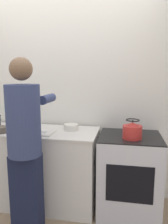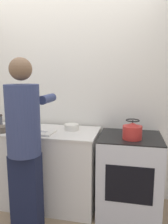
% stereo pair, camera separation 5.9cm
% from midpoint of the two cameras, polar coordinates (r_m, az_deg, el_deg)
% --- Properties ---
extents(ground_plane, '(12.00, 12.00, 0.00)m').
position_cam_midpoint_polar(ground_plane, '(2.69, -10.40, -25.67)').
color(ground_plane, '#997F60').
extents(wall_back, '(8.00, 0.05, 2.60)m').
position_cam_midpoint_polar(wall_back, '(2.84, -6.38, 4.60)').
color(wall_back, silver).
rests_on(wall_back, ground_plane).
extents(counter, '(1.73, 0.63, 0.91)m').
position_cam_midpoint_polar(counter, '(2.84, -15.33, -13.36)').
color(counter, silver).
rests_on(counter, ground_plane).
extents(oven, '(0.67, 0.61, 0.90)m').
position_cam_midpoint_polar(oven, '(2.59, 10.97, -15.69)').
color(oven, silver).
rests_on(oven, ground_plane).
extents(person, '(0.36, 0.60, 1.71)m').
position_cam_midpoint_polar(person, '(2.17, -15.91, -7.29)').
color(person, '#171D37').
rests_on(person, ground_plane).
extents(cutting_board, '(0.29, 0.24, 0.02)m').
position_cam_midpoint_polar(cutting_board, '(2.48, -11.98, -5.32)').
color(cutting_board, silver).
rests_on(cutting_board, counter).
extents(knife, '(0.24, 0.08, 0.01)m').
position_cam_midpoint_polar(knife, '(2.51, -12.83, -4.85)').
color(knife, silver).
rests_on(knife, cutting_board).
extents(kettle, '(0.20, 0.20, 0.20)m').
position_cam_midpoint_polar(kettle, '(2.31, 11.79, -4.77)').
color(kettle, red).
rests_on(kettle, oven).
extents(bowl_prep, '(0.17, 0.17, 0.07)m').
position_cam_midpoint_polar(bowl_prep, '(2.58, -4.06, -3.96)').
color(bowl_prep, silver).
rests_on(bowl_prep, counter).
extents(bowl_mixing, '(0.16, 0.16, 0.07)m').
position_cam_midpoint_polar(bowl_mixing, '(2.64, -21.63, -4.32)').
color(bowl_mixing, brown).
rests_on(bowl_mixing, counter).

